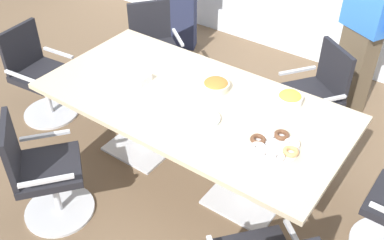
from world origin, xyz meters
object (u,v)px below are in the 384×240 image
at_px(donut_platter, 274,146).
at_px(napkin_pile, 139,78).
at_px(office_chair_0, 40,78).
at_px(office_chair_1, 43,176).
at_px(person_standing_1, 367,19).
at_px(office_chair_5, 154,53).
at_px(plate_stack, 206,119).
at_px(snack_bowl_pretzels, 216,85).
at_px(snack_bowl_chips_yellow, 290,98).
at_px(office_chair_4, 313,100).
at_px(conference_table, 192,112).

relative_size(donut_platter, napkin_pile, 2.33).
bearing_deg(office_chair_0, office_chair_1, 45.60).
relative_size(person_standing_1, napkin_pile, 12.66).
relative_size(office_chair_5, plate_stack, 4.33).
distance_m(office_chair_5, snack_bowl_pretzels, 1.37).
bearing_deg(snack_bowl_pretzels, office_chair_0, -166.80).
bearing_deg(donut_platter, snack_bowl_chips_yellow, 105.52).
bearing_deg(office_chair_4, conference_table, 95.27).
distance_m(office_chair_1, plate_stack, 1.26).
xyz_separation_m(office_chair_4, plate_stack, (-0.37, -1.18, 0.36)).
relative_size(office_chair_5, snack_bowl_chips_yellow, 4.69).
relative_size(snack_bowl_chips_yellow, plate_stack, 0.92).
relative_size(office_chair_0, person_standing_1, 0.49).
xyz_separation_m(office_chair_1, person_standing_1, (1.35, 2.68, 0.58)).
bearing_deg(office_chair_5, person_standing_1, 151.46).
bearing_deg(plate_stack, snack_bowl_pretzels, 113.25).
bearing_deg(person_standing_1, snack_bowl_pretzels, 91.45).
bearing_deg(snack_bowl_chips_yellow, office_chair_5, 165.45).
xyz_separation_m(conference_table, plate_stack, (0.23, -0.15, 0.14)).
bearing_deg(snack_bowl_pretzels, person_standing_1, 64.81).
relative_size(office_chair_0, snack_bowl_chips_yellow, 4.69).
height_order(plate_stack, napkin_pile, napkin_pile).
relative_size(conference_table, donut_platter, 7.01).
bearing_deg(office_chair_1, person_standing_1, 102.21).
bearing_deg(conference_table, office_chair_0, -173.87).
bearing_deg(napkin_pile, snack_bowl_chips_yellow, 21.42).
xyz_separation_m(donut_platter, napkin_pile, (-1.27, 0.09, 0.01)).
distance_m(snack_bowl_pretzels, plate_stack, 0.42).
relative_size(office_chair_5, donut_platter, 2.66).
xyz_separation_m(person_standing_1, plate_stack, (-0.51, -1.81, -0.22)).
relative_size(person_standing_1, snack_bowl_chips_yellow, 9.60).
relative_size(office_chair_4, napkin_pile, 6.19).
bearing_deg(napkin_pile, conference_table, 5.01).
bearing_deg(office_chair_4, office_chair_0, 63.68).
bearing_deg(plate_stack, office_chair_0, -179.21).
relative_size(office_chair_1, plate_stack, 4.33).
xyz_separation_m(plate_stack, napkin_pile, (-0.73, 0.11, 0.02)).
height_order(person_standing_1, plate_stack, person_standing_1).
distance_m(conference_table, person_standing_1, 1.85).
xyz_separation_m(person_standing_1, napkin_pile, (-1.23, -1.70, -0.20)).
xyz_separation_m(office_chair_1, snack_bowl_pretzels, (0.68, 1.26, 0.38)).
bearing_deg(office_chair_0, donut_platter, 84.97).
height_order(office_chair_4, snack_bowl_chips_yellow, office_chair_4).
bearing_deg(person_standing_1, snack_bowl_chips_yellow, 111.49).
bearing_deg(office_chair_4, napkin_pile, 80.06).
height_order(office_chair_1, snack_bowl_pretzels, office_chair_1).
relative_size(office_chair_0, office_chair_4, 1.00).
xyz_separation_m(office_chair_1, donut_platter, (1.38, 0.89, 0.37)).
height_order(conference_table, snack_bowl_chips_yellow, snack_bowl_chips_yellow).
bearing_deg(conference_table, office_chair_5, 142.42).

